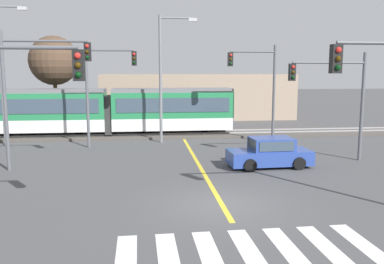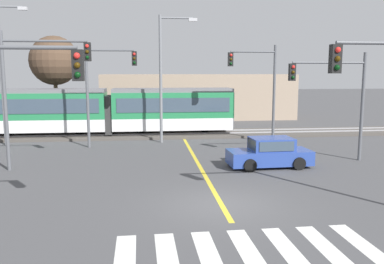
{
  "view_description": "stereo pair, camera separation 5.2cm",
  "coord_description": "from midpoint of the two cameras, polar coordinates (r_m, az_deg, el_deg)",
  "views": [
    {
      "loc": [
        -2.72,
        -14.09,
        4.81
      ],
      "look_at": [
        -0.25,
        7.55,
        1.6
      ],
      "focal_mm": 38.0,
      "sensor_mm": 36.0,
      "label": 1
    },
    {
      "loc": [
        -2.67,
        -14.09,
        4.81
      ],
      "look_at": [
        -0.25,
        7.55,
        1.6
      ],
      "focal_mm": 38.0,
      "sensor_mm": 36.0,
      "label": 2
    }
  ],
  "objects": [
    {
      "name": "bare_tree_far_west",
      "position": [
        35.9,
        -18.85,
        9.43
      ],
      "size": [
        4.05,
        4.05,
        7.79
      ],
      "color": "brown",
      "rests_on": "ground"
    },
    {
      "name": "ground_plane",
      "position": [
        15.13,
        4.15,
        -10.17
      ],
      "size": [
        200.0,
        200.0,
        0.0
      ],
      "primitive_type": "plane",
      "color": "#474749"
    },
    {
      "name": "sedan_crossing",
      "position": [
        21.13,
        10.77,
        -2.98
      ],
      "size": [
        4.27,
        2.06,
        1.52
      ],
      "color": "#284293",
      "rests_on": "ground"
    },
    {
      "name": "crosswalk_stripe_1",
      "position": [
        11.31,
        -3.54,
        -16.76
      ],
      "size": [
        0.61,
        2.81,
        0.01
      ],
      "primitive_type": "cube",
      "rotation": [
        0.0,
        0.0,
        0.02
      ],
      "color": "silver",
      "rests_on": "ground"
    },
    {
      "name": "lane_centre_line",
      "position": [
        21.29,
        0.93,
        -4.66
      ],
      "size": [
        0.2,
        16.59,
        0.01
      ],
      "primitive_type": "cube",
      "color": "gold",
      "rests_on": "ground"
    },
    {
      "name": "street_lamp_centre",
      "position": [
        27.79,
        -3.98,
        8.59
      ],
      "size": [
        2.57,
        0.28,
        8.59
      ],
      "color": "slate",
      "rests_on": "ground"
    },
    {
      "name": "rail_near",
      "position": [
        30.61,
        -1.39,
        -0.23
      ],
      "size": [
        120.0,
        0.08,
        0.1
      ],
      "primitive_type": "cube",
      "color": "#939399",
      "rests_on": "track_bed"
    },
    {
      "name": "light_rail_tram",
      "position": [
        31.1,
        -11.6,
        3.12
      ],
      "size": [
        18.5,
        2.64,
        3.43
      ],
      "color": "silver",
      "rests_on": "track_bed"
    },
    {
      "name": "traffic_light_mid_right",
      "position": [
        23.14,
        19.64,
        5.55
      ],
      "size": [
        4.25,
        0.38,
        5.86
      ],
      "color": "#515459",
      "rests_on": "ground"
    },
    {
      "name": "traffic_light_mid_left",
      "position": [
        21.23,
        -21.53,
        6.86
      ],
      "size": [
        4.25,
        0.38,
        6.76
      ],
      "color": "#515459",
      "rests_on": "ground"
    },
    {
      "name": "crosswalk_stripe_4",
      "position": [
        11.97,
        13.03,
        -15.5
      ],
      "size": [
        0.61,
        2.81,
        0.01
      ],
      "primitive_type": "cube",
      "rotation": [
        0.0,
        0.0,
        0.02
      ],
      "color": "silver",
      "rests_on": "ground"
    },
    {
      "name": "crosswalk_stripe_0",
      "position": [
        11.3,
        -9.37,
        -16.89
      ],
      "size": [
        0.61,
        2.81,
        0.01
      ],
      "primitive_type": "cube",
      "rotation": [
        0.0,
        0.0,
        0.02
      ],
      "color": "silver",
      "rests_on": "ground"
    },
    {
      "name": "crosswalk_stripe_2",
      "position": [
        11.43,
        2.2,
        -16.47
      ],
      "size": [
        0.61,
        2.81,
        0.01
      ],
      "primitive_type": "cube",
      "rotation": [
        0.0,
        0.0,
        0.02
      ],
      "color": "silver",
      "rests_on": "ground"
    },
    {
      "name": "traffic_light_far_right",
      "position": [
        27.54,
        9.4,
        7.2
      ],
      "size": [
        3.25,
        0.38,
        6.59
      ],
      "color": "#515459",
      "rests_on": "ground"
    },
    {
      "name": "crosswalk_stripe_5",
      "position": [
        12.38,
        17.97,
        -14.87
      ],
      "size": [
        0.61,
        2.81,
        0.01
      ],
      "primitive_type": "cube",
      "rotation": [
        0.0,
        0.0,
        0.02
      ],
      "color": "silver",
      "rests_on": "ground"
    },
    {
      "name": "rail_far",
      "position": [
        32.02,
        -1.62,
        0.16
      ],
      "size": [
        120.0,
        0.08,
        0.1
      ],
      "primitive_type": "cube",
      "color": "#939399",
      "rests_on": "track_bed"
    },
    {
      "name": "crosswalk_stripe_3",
      "position": [
        11.65,
        7.76,
        -16.04
      ],
      "size": [
        0.61,
        2.81,
        0.01
      ],
      "primitive_type": "cube",
      "rotation": [
        0.0,
        0.0,
        0.02
      ],
      "color": "silver",
      "rests_on": "ground"
    },
    {
      "name": "track_bed",
      "position": [
        31.34,
        -1.51,
        -0.28
      ],
      "size": [
        120.0,
        4.0,
        0.18
      ],
      "primitive_type": "cube",
      "color": "#4C4742",
      "rests_on": "ground"
    },
    {
      "name": "street_lamp_west",
      "position": [
        29.33,
        -25.0,
        8.23
      ],
      "size": [
        1.94,
        0.28,
        9.15
      ],
      "color": "slate",
      "rests_on": "ground"
    },
    {
      "name": "crosswalk_stripe_6",
      "position": [
        12.87,
        22.54,
        -14.2
      ],
      "size": [
        0.61,
        2.81,
        0.01
      ],
      "primitive_type": "cube",
      "rotation": [
        0.0,
        0.0,
        0.02
      ],
      "color": "silver",
      "rests_on": "ground"
    },
    {
      "name": "building_backdrop_far",
      "position": [
        42.9,
        0.68,
        5.03
      ],
      "size": [
        19.68,
        6.0,
        4.6
      ],
      "primitive_type": "cube",
      "color": "gray",
      "rests_on": "ground"
    },
    {
      "name": "traffic_light_far_left",
      "position": [
        26.52,
        -12.45,
        7.11
      ],
      "size": [
        3.25,
        0.38,
        6.62
      ],
      "color": "#515459",
      "rests_on": "ground"
    },
    {
      "name": "traffic_light_near_left",
      "position": [
        12.89,
        -25.47,
        3.75
      ],
      "size": [
        3.75,
        0.38,
        6.04
      ],
      "color": "#515459",
      "rests_on": "ground"
    }
  ]
}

